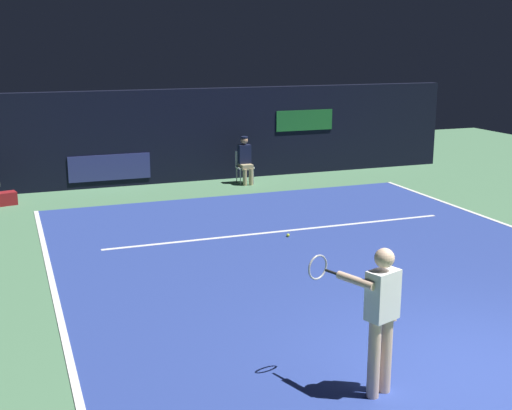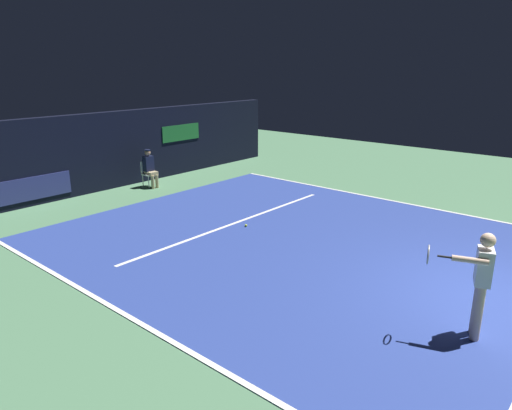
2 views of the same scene
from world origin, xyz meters
name	(u,v)px [view 1 (image 1 of 2)]	position (x,y,z in m)	size (l,w,h in m)	color
ground_plane	(323,259)	(0.00, 4.55, 0.00)	(29.99, 29.99, 0.00)	#4C7A56
court_surface	(323,259)	(0.00, 4.55, 0.01)	(9.60, 11.10, 0.01)	navy
line_sideline_right	(54,291)	(-4.75, 4.55, 0.01)	(0.10, 11.10, 0.01)	white
line_service	(283,231)	(0.00, 6.49, 0.01)	(7.49, 0.10, 0.01)	white
back_wall	(203,135)	(0.00, 12.39, 1.30)	(15.39, 0.33, 2.60)	black
tennis_player	(380,312)	(-1.58, -0.04, 0.99)	(0.85, 0.91, 1.73)	beige
line_judge_on_chair	(245,159)	(0.91, 11.41, 0.69)	(0.45, 0.53, 1.32)	white
tennis_ball	(288,235)	(-0.05, 6.08, 0.05)	(0.07, 0.07, 0.07)	#CCE033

